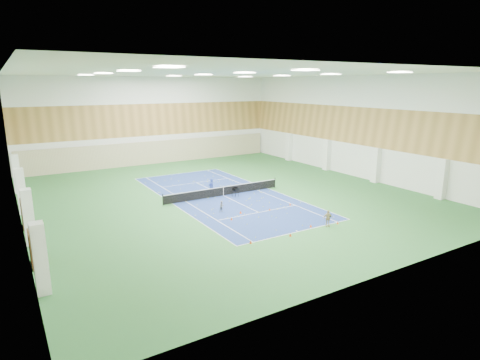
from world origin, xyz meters
The scene contains 22 objects.
ground centered at (0.00, 0.00, 0.00)m, with size 40.00×40.00×0.00m, color #2B6630.
room_shell centered at (0.00, 0.00, 6.00)m, with size 36.00×40.00×12.00m, color white, non-canonical shape.
wood_cladding centered at (0.00, 0.00, 8.00)m, with size 36.00×40.00×8.00m, color #AC7F40, non-canonical shape.
ceiling_light_grid centered at (0.00, 0.00, 11.92)m, with size 21.40×25.40×0.06m, color white, non-canonical shape.
court_surface centered at (0.00, 0.00, 0.01)m, with size 10.97×23.77×0.01m, color navy.
tennis_balls_scatter centered at (0.00, 0.00, 0.05)m, with size 10.57×22.77×0.07m, color yellow, non-canonical shape.
tennis_net centered at (0.00, 0.00, 0.55)m, with size 12.80×0.10×1.10m, color black, non-canonical shape.
back_curtain centered at (0.00, 19.75, 1.60)m, with size 35.40×0.16×3.20m, color #C6B793.
door_left_a centered at (-17.92, -8.00, 1.10)m, with size 0.08×1.80×2.20m, color #593319.
door_left_b centered at (-17.92, 0.00, 1.10)m, with size 0.08×1.80×2.20m, color #593319.
coach centered at (-1.06, 0.60, 0.89)m, with size 0.65×0.43×1.79m, color #203695.
child_court centered at (-2.65, -4.54, 0.50)m, with size 0.49×0.38×1.00m, color gray.
child_apron centered at (2.74, -12.13, 0.67)m, with size 0.78×0.33×1.34m, color tan.
ball_cart centered at (0.85, -0.95, 0.47)m, with size 0.54×0.54×0.93m, color black, non-canonical shape.
cone_svc_a centered at (-3.03, -6.90, 0.11)m, with size 0.21×0.21×0.23m, color #DC4F0B.
cone_svc_b centered at (-1.49, -5.81, 0.13)m, with size 0.23×0.23×0.25m, color #FE4E0D.
cone_svc_c centered at (1.21, -6.39, 0.10)m, with size 0.18×0.18×0.20m, color #FF5E0D.
cone_svc_d centered at (3.75, -6.09, 0.11)m, with size 0.19×0.19×0.21m, color #E8500C.
cone_base_a centered at (-4.37, -11.94, 0.11)m, with size 0.21×0.21×0.23m, color #D5470B.
cone_base_b centered at (-1.09, -12.30, 0.12)m, with size 0.21×0.21×0.24m, color #D73F0B.
cone_base_c centered at (1.47, -11.61, 0.12)m, with size 0.21×0.21×0.23m, color #FF510D.
cone_base_d centered at (3.85, -12.14, 0.11)m, with size 0.21×0.21×0.23m, color #E05B0B.
Camera 1 is at (-18.74, -34.26, 10.99)m, focal length 30.00 mm.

